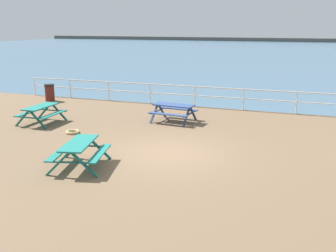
{
  "coord_description": "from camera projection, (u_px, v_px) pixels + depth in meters",
  "views": [
    {
      "loc": [
        4.19,
        -11.69,
        4.2
      ],
      "look_at": [
        -0.19,
        0.53,
        0.8
      ],
      "focal_mm": 41.45,
      "sensor_mm": 36.0,
      "label": 1
    }
  ],
  "objects": [
    {
      "name": "seaward_railing",
      "position": [
        219.0,
        94.0,
        19.94
      ],
      "size": [
        23.07,
        0.07,
        1.08
      ],
      "color": "white",
      "rests_on": "ground"
    },
    {
      "name": "sea_band",
      "position": [
        281.0,
        52.0,
        61.11
      ],
      "size": [
        142.0,
        90.0,
        0.01
      ],
      "primitive_type": "cube",
      "color": "#476B84",
      "rests_on": "ground"
    },
    {
      "name": "picnic_table_mid_centre",
      "position": [
        79.0,
        148.0,
        11.69
      ],
      "size": [
        1.89,
        2.11,
        0.8
      ],
      "rotation": [
        0.0,
        0.0,
        1.81
      ],
      "color": "#1E7A70",
      "rests_on": "ground"
    },
    {
      "name": "litter_bin",
      "position": [
        50.0,
        93.0,
        21.93
      ],
      "size": [
        0.55,
        0.55,
        0.95
      ],
      "color": "#591E19",
      "rests_on": "ground"
    },
    {
      "name": "picnic_table_far_right",
      "position": [
        174.0,
        109.0,
        17.23
      ],
      "size": [
        1.93,
        1.68,
        0.8
      ],
      "rotation": [
        0.0,
        0.0,
        -0.09
      ],
      "color": "#334C84",
      "rests_on": "ground"
    },
    {
      "name": "rope_coil",
      "position": [
        73.0,
        132.0,
        15.47
      ],
      "size": [
        0.55,
        0.55,
        0.11
      ],
      "primitive_type": "torus",
      "color": "tan",
      "rests_on": "ground"
    },
    {
      "name": "picnic_table_near_left",
      "position": [
        41.0,
        110.0,
        16.91
      ],
      "size": [
        1.58,
        1.84,
        0.8
      ],
      "rotation": [
        0.0,
        0.0,
        1.6
      ],
      "color": "#1E7A70",
      "rests_on": "ground"
    },
    {
      "name": "distant_shoreline",
      "position": [
        293.0,
        41.0,
        100.26
      ],
      "size": [
        142.0,
        6.0,
        1.8
      ],
      "primitive_type": "cube",
      "color": "#4C4C47",
      "rests_on": "ground"
    },
    {
      "name": "ground_plane",
      "position": [
        168.0,
        156.0,
        13.11
      ],
      "size": [
        30.0,
        24.0,
        0.2
      ],
      "primitive_type": "cube",
      "color": "brown"
    }
  ]
}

